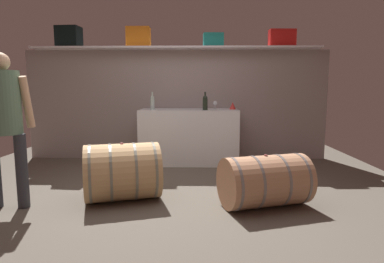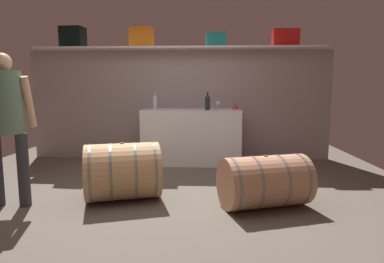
{
  "view_description": "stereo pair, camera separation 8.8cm",
  "coord_description": "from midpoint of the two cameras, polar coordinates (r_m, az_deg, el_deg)",
  "views": [
    {
      "loc": [
        0.4,
        -3.6,
        1.27
      ],
      "look_at": [
        0.32,
        0.04,
        0.78
      ],
      "focal_mm": 30.31,
      "sensor_mm": 36.0,
      "label": 1
    },
    {
      "loc": [
        0.49,
        -3.6,
        1.27
      ],
      "look_at": [
        0.32,
        0.04,
        0.78
      ],
      "focal_mm": 30.31,
      "sensor_mm": 36.0,
      "label": 2
    }
  ],
  "objects": [
    {
      "name": "red_funnel",
      "position": [
        5.5,
        8.09,
        4.51
      ],
      "size": [
        0.11,
        0.11,
        0.12
      ],
      "primitive_type": "cone",
      "color": "red",
      "rests_on": "work_cabinet"
    },
    {
      "name": "high_shelf_board",
      "position": [
        5.75,
        -1.93,
        14.45
      ],
      "size": [
        4.92,
        0.4,
        0.03
      ],
      "primitive_type": "cube",
      "color": "silver",
      "rests_on": "back_wall_panel"
    },
    {
      "name": "wine_barrel_far",
      "position": [
        3.6,
        13.38,
        -8.54
      ],
      "size": [
        1.04,
        0.8,
        0.57
      ],
      "rotation": [
        0.0,
        0.0,
        0.3
      ],
      "color": "tan",
      "rests_on": "ground"
    },
    {
      "name": "wine_barrel_near",
      "position": [
        3.8,
        -11.45,
        -6.88
      ],
      "size": [
        0.98,
        0.85,
        0.66
      ],
      "rotation": [
        0.0,
        0.0,
        0.29
      ],
      "color": "tan",
      "rests_on": "ground"
    },
    {
      "name": "toolcase_teal",
      "position": [
        5.75,
        4.71,
        15.72
      ],
      "size": [
        0.35,
        0.27,
        0.22
      ],
      "primitive_type": "cube",
      "rotation": [
        0.0,
        0.0,
        0.04
      ],
      "color": "#198079",
      "rests_on": "high_shelf_board"
    },
    {
      "name": "ground_plane",
      "position": [
        4.37,
        -3.4,
        -9.42
      ],
      "size": [
        6.54,
        7.68,
        0.02
      ],
      "primitive_type": "cube",
      "color": "#595146"
    },
    {
      "name": "work_cabinet",
      "position": [
        5.51,
        0.37,
        -0.85
      ],
      "size": [
        1.64,
        0.67,
        0.92
      ],
      "primitive_type": "cube",
      "color": "silver",
      "rests_on": "ground"
    },
    {
      "name": "wine_bottle_dark",
      "position": [
        5.23,
        3.23,
        5.14
      ],
      "size": [
        0.08,
        0.08,
        0.29
      ],
      "color": "#212A20",
      "rests_on": "work_cabinet"
    },
    {
      "name": "toolcase_orange",
      "position": [
        5.86,
        -8.43,
        16.07
      ],
      "size": [
        0.4,
        0.21,
        0.34
      ],
      "primitive_type": "cube",
      "rotation": [
        0.0,
        0.0,
        -0.0
      ],
      "color": "orange",
      "rests_on": "high_shelf_board"
    },
    {
      "name": "wine_glass",
      "position": [
        5.5,
        5.01,
        4.92
      ],
      "size": [
        0.07,
        0.07,
        0.14
      ],
      "color": "white",
      "rests_on": "work_cabinet"
    },
    {
      "name": "wine_bottle_clear",
      "position": [
        5.43,
        -6.06,
        5.18
      ],
      "size": [
        0.07,
        0.07,
        0.29
      ],
      "color": "#B2C8C1",
      "rests_on": "work_cabinet"
    },
    {
      "name": "toolcase_black",
      "position": [
        6.2,
        -19.82,
        15.31
      ],
      "size": [
        0.4,
        0.32,
        0.35
      ],
      "primitive_type": "cube",
      "rotation": [
        0.0,
        0.0,
        -0.07
      ],
      "color": "black",
      "rests_on": "high_shelf_board"
    },
    {
      "name": "back_wall_panel",
      "position": [
        5.87,
        -1.77,
        4.67
      ],
      "size": [
        5.34,
        0.1,
        1.94
      ],
      "primitive_type": "cube",
      "color": "gray",
      "rests_on": "ground"
    },
    {
      "name": "toolcase_red",
      "position": [
        5.92,
        16.56,
        15.52
      ],
      "size": [
        0.44,
        0.2,
        0.29
      ],
      "primitive_type": "cube",
      "rotation": [
        0.0,
        0.0,
        0.03
      ],
      "color": "red",
      "rests_on": "high_shelf_board"
    },
    {
      "name": "winemaker_pouring",
      "position": [
        3.91,
        -29.34,
        2.72
      ],
      "size": [
        0.48,
        0.38,
        1.63
      ],
      "rotation": [
        0.0,
        0.0,
        0.01
      ],
      "color": "#313239",
      "rests_on": "ground"
    }
  ]
}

